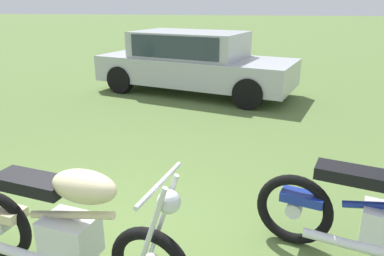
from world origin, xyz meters
The scene contains 2 objects.
motorcycle_cream centered at (-0.05, -0.26, 0.49)m, with size 1.99×0.72×1.02m.
car_silver centered at (-0.13, 6.10, 0.80)m, with size 4.90×3.02×1.43m.
Camera 1 is at (1.24, -2.42, 2.08)m, focal length 33.98 mm.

